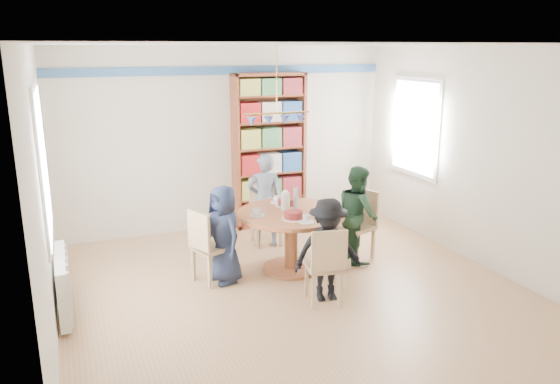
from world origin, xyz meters
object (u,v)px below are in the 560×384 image
chair_far (265,208)px  chair_right (360,221)px  chair_left (207,243)px  person_right (358,214)px  radiator (63,284)px  chair_near (326,263)px  dining_table (291,227)px  bookshelf (269,152)px  person_left (224,234)px  person_far (265,200)px  person_near (328,250)px

chair_far → chair_right: bearing=-46.4°
chair_left → person_right: size_ratio=0.71×
radiator → chair_near: bearing=-16.6°
dining_table → chair_right: 1.00m
person_right → bookshelf: bearing=22.1°
chair_right → chair_near: size_ratio=1.04×
person_left → bookshelf: bookshelf is taller
chair_right → person_right: (-0.09, -0.08, 0.13)m
person_right → person_far: person_far is taller
dining_table → person_right: person_right is taller
radiator → person_near: person_near is taller
radiator → person_far: size_ratio=0.77×
chair_far → chair_left: bearing=-136.9°
chair_far → dining_table: bearing=-93.0°
chair_far → chair_near: chair_far is taller
chair_far → chair_near: size_ratio=1.06×
radiator → chair_far: 2.97m
chair_near → person_left: bearing=129.7°
chair_left → person_right: 1.97m
radiator → person_far: 2.88m
person_right → chair_near: bearing=143.0°
chair_right → chair_far: bearing=133.6°
radiator → person_left: (1.76, 0.22, 0.23)m
dining_table → person_far: 0.92m
person_left → bookshelf: (1.26, 1.82, 0.56)m
radiator → chair_far: (2.67, 1.29, 0.15)m
dining_table → person_left: size_ratio=1.12×
chair_left → person_near: bearing=-40.1°
chair_near → chair_right: bearing=46.2°
radiator → person_left: 1.79m
person_left → chair_right: bearing=75.3°
dining_table → chair_near: size_ratio=1.51×
chair_far → bookshelf: size_ratio=0.40×
person_right → chair_far: bearing=45.3°
dining_table → person_right: (0.91, -0.02, 0.06)m
person_right → person_far: bearing=50.9°
chair_left → chair_near: bearing=-45.0°
bookshelf → chair_far: bearing=-115.1°
person_near → bookshelf: 2.79m
person_right → person_far: (-0.91, 0.93, 0.03)m
chair_far → bookshelf: bookshelf is taller
dining_table → bookshelf: bookshelf is taller
chair_left → person_left: 0.22m
dining_table → chair_near: chair_near is taller
chair_right → chair_near: bearing=-133.8°
chair_right → chair_far: chair_far is taller
radiator → person_right: bearing=3.5°
chair_near → person_left: size_ratio=0.74×
chair_near → bookshelf: size_ratio=0.37×
chair_left → person_near: person_near is taller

